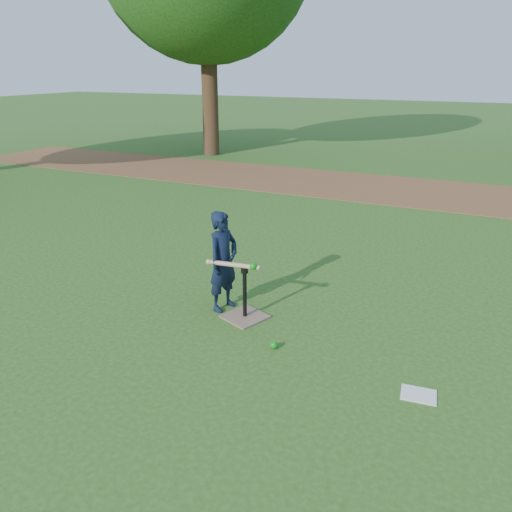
% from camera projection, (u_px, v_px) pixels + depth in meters
% --- Properties ---
extents(ground, '(80.00, 80.00, 0.00)m').
position_uv_depth(ground, '(234.00, 335.00, 5.35)').
color(ground, '#285116').
rests_on(ground, ground).
extents(dirt_strip, '(24.00, 3.00, 0.01)m').
position_uv_depth(dirt_strip, '(381.00, 188.00, 11.69)').
color(dirt_strip, brown).
rests_on(dirt_strip, ground).
extents(child, '(0.37, 0.48, 1.19)m').
position_uv_depth(child, '(223.00, 261.00, 5.73)').
color(child, black).
rests_on(child, ground).
extents(wiffle_ball_ground, '(0.08, 0.08, 0.08)m').
position_uv_depth(wiffle_ball_ground, '(274.00, 345.00, 5.07)').
color(wiffle_ball_ground, '#0C8C15').
rests_on(wiffle_ball_ground, ground).
extents(clipboard, '(0.32, 0.26, 0.01)m').
position_uv_depth(clipboard, '(419.00, 395.00, 4.36)').
color(clipboard, white).
rests_on(clipboard, ground).
extents(batting_tee, '(0.56, 0.56, 0.61)m').
position_uv_depth(batting_tee, '(245.00, 309.00, 5.67)').
color(batting_tee, '#7F6651').
rests_on(batting_tee, ground).
extents(swing_action, '(0.63, 0.14, 0.09)m').
position_uv_depth(swing_action, '(235.00, 265.00, 5.50)').
color(swing_action, tan).
rests_on(swing_action, ground).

